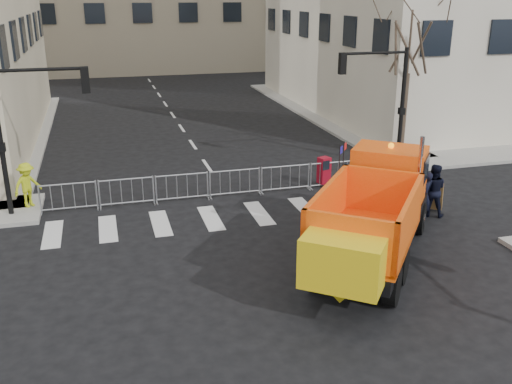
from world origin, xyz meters
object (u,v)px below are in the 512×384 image
object	(u,v)px
cop_b	(433,190)
cop_c	(405,188)
plow_truck	(374,211)
newspaper_box	(324,170)
worker	(27,185)
cop_a	(425,196)

from	to	relation	value
cop_b	cop_c	xyz separation A→B (m)	(-0.91, 0.34, 0.06)
plow_truck	newspaper_box	world-z (taller)	plow_truck
cop_c	cop_b	bearing A→B (deg)	84.79
cop_b	newspaper_box	xyz separation A→B (m)	(-2.52, 4.09, -0.27)
cop_b	worker	xyz separation A→B (m)	(-14.06, 4.44, 0.02)
cop_c	plow_truck	bearing A→B (deg)	-26.65
cop_b	newspaper_box	distance (m)	4.81
plow_truck	cop_c	bearing A→B (deg)	-3.63
cop_c	worker	xyz separation A→B (m)	(-13.15, 4.10, -0.04)
cop_a	cop_b	xyz separation A→B (m)	(0.49, 0.29, 0.08)
cop_a	newspaper_box	size ratio (longest dim) A/B	1.61
cop_b	plow_truck	bearing A→B (deg)	68.84
worker	newspaper_box	bearing A→B (deg)	-40.40
newspaper_box	cop_c	bearing A→B (deg)	-84.52
cop_c	worker	world-z (taller)	cop_c
cop_a	cop_c	distance (m)	0.77
plow_truck	cop_c	distance (m)	4.31
newspaper_box	cop_b	bearing A→B (deg)	-76.11
cop_a	newspaper_box	distance (m)	4.83
cop_b	worker	bearing A→B (deg)	14.31
cop_c	newspaper_box	distance (m)	4.09
cop_b	cop_c	distance (m)	0.97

